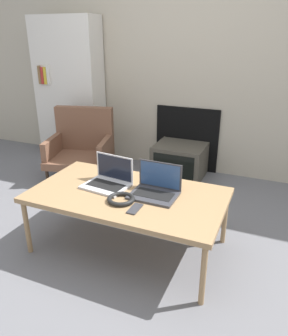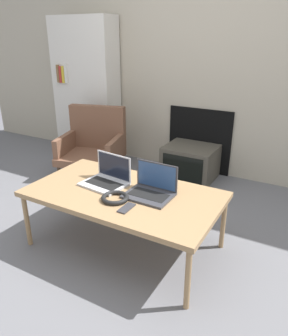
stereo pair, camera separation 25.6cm
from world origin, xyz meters
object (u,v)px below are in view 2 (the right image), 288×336
(laptop_right, at_px, (151,189))
(armchair, at_px, (94,142))
(phone, at_px, (127,208))
(laptop_left, at_px, (107,178))
(headphones, at_px, (115,198))
(tv, at_px, (190,162))

(laptop_right, bearing_deg, armchair, 142.90)
(phone, xyz_separation_m, armchair, (-1.23, 1.25, -0.10))
(laptop_left, height_order, laptop_right, same)
(laptop_right, height_order, headphones, laptop_right)
(headphones, bearing_deg, armchair, 132.73)
(tv, bearing_deg, laptop_left, -95.32)
(laptop_left, height_order, phone, laptop_left)
(tv, bearing_deg, laptop_right, -79.94)
(laptop_right, height_order, armchair, armchair)
(laptop_right, xyz_separation_m, headphones, (-0.18, -0.19, -0.03))
(laptop_left, height_order, tv, laptop_left)
(phone, distance_m, armchair, 1.76)
(laptop_left, relative_size, armchair, 0.45)
(laptop_right, relative_size, phone, 2.31)
(tv, relative_size, armchair, 0.70)
(laptop_left, xyz_separation_m, phone, (0.33, -0.26, -0.04))
(laptop_left, bearing_deg, phone, -31.00)
(armchair, bearing_deg, laptop_right, -53.32)
(tv, bearing_deg, armchair, -158.65)
(laptop_right, distance_m, headphones, 0.26)
(armchair, bearing_deg, tv, 5.99)
(laptop_left, relative_size, tv, 0.64)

